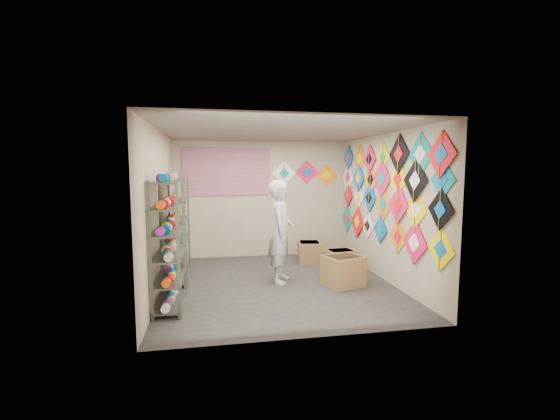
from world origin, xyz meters
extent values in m
plane|color=#262422|center=(0.00, 0.00, 0.00)|extent=(4.50, 4.50, 0.00)
plane|color=tan|center=(0.00, 2.25, 1.35)|extent=(4.00, 0.00, 4.00)
plane|color=tan|center=(0.00, -2.25, 1.35)|extent=(4.00, 0.00, 4.00)
plane|color=tan|center=(-2.00, 0.00, 1.35)|extent=(0.00, 4.50, 4.50)
plane|color=tan|center=(2.00, 0.00, 1.35)|extent=(0.00, 4.50, 4.50)
plane|color=slate|center=(0.00, 0.00, 2.70)|extent=(4.50, 4.50, 0.00)
cube|color=#4C5147|center=(-1.78, -0.85, 0.95)|extent=(0.40, 1.10, 1.90)
cube|color=#4C5147|center=(-1.78, 0.45, 0.95)|extent=(0.40, 1.10, 1.90)
cylinder|color=#FF0C3A|center=(-1.78, -1.33, 1.04)|extent=(0.12, 0.10, 0.12)
cylinder|color=#EA4B0D|center=(-1.78, -1.14, 1.04)|extent=(0.12, 0.10, 0.12)
cylinder|color=yellow|center=(-1.78, -0.95, 1.04)|extent=(0.12, 0.10, 0.12)
cylinder|color=white|center=(-1.78, -0.75, 1.04)|extent=(0.12, 0.10, 0.12)
cylinder|color=red|center=(-1.78, -0.56, 1.04)|extent=(0.12, 0.10, 0.12)
cylinder|color=purple|center=(-1.78, -0.37, 1.04)|extent=(0.12, 0.10, 0.12)
cylinder|color=#C8B28B|center=(-1.78, -0.03, 1.04)|extent=(0.12, 0.10, 0.12)
cylinder|color=#026386|center=(-1.78, 0.16, 1.04)|extent=(0.12, 0.10, 0.12)
cylinder|color=#FF0C3A|center=(-1.78, 0.35, 1.04)|extent=(0.12, 0.10, 0.12)
cylinder|color=#EA4B0D|center=(-1.78, 0.55, 1.04)|extent=(0.12, 0.10, 0.12)
cylinder|color=yellow|center=(-1.78, 0.74, 1.04)|extent=(0.12, 0.10, 0.12)
cylinder|color=white|center=(-1.78, 0.93, 1.04)|extent=(0.12, 0.10, 0.12)
cube|color=#FFE300|center=(1.99, -1.85, 0.94)|extent=(0.03, 0.64, 0.64)
cube|color=#F01657|center=(1.97, -1.19, 0.90)|extent=(0.03, 0.72, 0.72)
cube|color=orange|center=(1.99, -0.63, 0.90)|extent=(0.01, 0.60, 0.60)
cube|color=blue|center=(1.97, 0.03, 0.93)|extent=(0.02, 0.55, 0.55)
cube|color=white|center=(1.99, 0.65, 0.91)|extent=(0.02, 0.57, 0.57)
cube|color=#F70C15|center=(1.97, 1.16, 0.92)|extent=(0.03, 0.71, 0.71)
cube|color=#088F7F|center=(1.99, 1.82, 0.91)|extent=(0.03, 0.70, 0.70)
cube|color=black|center=(1.97, -1.83, 1.49)|extent=(0.02, 0.61, 0.61)
cube|color=#FFE300|center=(1.99, -1.16, 1.42)|extent=(0.04, 0.61, 0.61)
cube|color=#F01657|center=(1.97, -0.62, 1.45)|extent=(0.03, 0.69, 0.69)
cube|color=orange|center=(1.99, -0.01, 1.41)|extent=(0.01, 0.70, 0.70)
cube|color=blue|center=(1.97, 0.56, 1.48)|extent=(0.02, 0.60, 0.60)
cube|color=white|center=(1.99, 1.16, 1.46)|extent=(0.02, 0.54, 0.54)
cube|color=#F70C15|center=(1.97, 1.75, 1.45)|extent=(0.03, 0.54, 0.54)
cube|color=#088F7F|center=(1.99, -1.82, 1.91)|extent=(0.03, 0.57, 0.57)
cube|color=black|center=(1.97, -1.14, 1.88)|extent=(0.03, 0.71, 0.71)
cube|color=#FFE300|center=(1.99, -0.56, 1.89)|extent=(0.01, 0.65, 0.65)
cube|color=#F01657|center=(1.97, 0.03, 1.88)|extent=(0.02, 0.72, 0.72)
cube|color=orange|center=(1.99, 0.55, 1.85)|extent=(0.04, 0.66, 0.66)
cube|color=blue|center=(1.97, 1.15, 1.87)|extent=(0.03, 0.63, 0.63)
cube|color=white|center=(1.99, 1.83, 1.87)|extent=(0.02, 0.69, 0.69)
cube|color=#F70C15|center=(1.97, -1.78, 2.25)|extent=(0.04, 0.68, 0.68)
cube|color=#088F7F|center=(1.99, -1.23, 2.28)|extent=(0.02, 0.70, 0.70)
cube|color=black|center=(1.97, -0.59, 2.31)|extent=(0.02, 0.69, 0.69)
cube|color=#FFE300|center=(1.99, 0.04, 2.28)|extent=(0.01, 0.55, 0.55)
cube|color=#F01657|center=(1.97, 0.60, 2.26)|extent=(0.03, 0.59, 0.59)
cube|color=orange|center=(1.99, 1.14, 2.28)|extent=(0.02, 0.63, 0.63)
cube|color=blue|center=(1.97, 1.79, 2.32)|extent=(0.02, 0.59, 0.59)
cube|color=white|center=(0.55, 2.24, 1.96)|extent=(0.56, 0.02, 0.56)
cube|color=#F01657|center=(1.10, 2.24, 1.98)|extent=(0.57, 0.02, 0.57)
cube|color=orange|center=(1.60, 2.24, 1.91)|extent=(0.55, 0.02, 0.55)
cube|color=#6C499E|center=(-0.80, 2.23, 2.00)|extent=(2.00, 0.01, 1.10)
imported|color=silver|center=(0.08, 0.11, 0.93)|extent=(0.92, 0.82, 1.86)
cube|color=olive|center=(1.12, -0.33, 0.26)|extent=(0.77, 0.70, 0.53)
cube|color=olive|center=(1.39, 0.58, 0.22)|extent=(0.56, 0.48, 0.43)
cube|color=olive|center=(0.96, 1.41, 0.23)|extent=(0.54, 0.58, 0.46)
camera|label=1|loc=(-1.14, -6.48, 2.04)|focal=24.00mm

